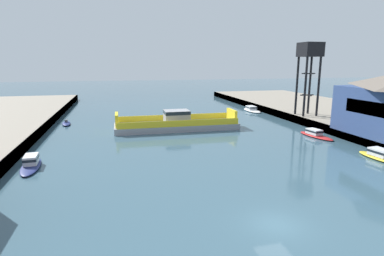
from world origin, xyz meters
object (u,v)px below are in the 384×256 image
at_px(moored_boat_mid_left, 315,134).
at_px(moored_boat_near_left, 31,163).
at_px(moored_boat_near_right, 252,109).
at_px(crane_tower, 310,57).
at_px(chain_ferry, 177,123).
at_px(moored_boat_far_left, 382,156).
at_px(moored_boat_mid_right, 66,123).

bearing_deg(moored_boat_mid_left, moored_boat_near_left, -172.20).
relative_size(moored_boat_near_right, moored_boat_mid_left, 1.08).
bearing_deg(crane_tower, chain_ferry, -179.45).
bearing_deg(moored_boat_far_left, moored_boat_mid_right, 141.35).
relative_size(chain_ferry, moored_boat_near_right, 2.84).
bearing_deg(moored_boat_mid_left, moored_boat_near_right, 87.21).
bearing_deg(moored_boat_far_left, moored_boat_near_left, 170.32).
relative_size(moored_boat_near_left, crane_tower, 0.50).
xyz_separation_m(moored_boat_near_right, crane_tower, (4.30, -16.64, 12.71)).
bearing_deg(moored_boat_mid_right, moored_boat_mid_left, -26.52).
height_order(chain_ferry, moored_boat_near_right, chain_ferry).
distance_m(moored_boat_near_right, crane_tower, 21.38).
relative_size(chain_ferry, moored_boat_mid_left, 3.08).
relative_size(moored_boat_mid_right, crane_tower, 0.36).
relative_size(chain_ferry, moored_boat_far_left, 3.10).
height_order(moored_boat_near_left, moored_boat_mid_right, moored_boat_near_left).
bearing_deg(chain_ferry, moored_boat_mid_left, -28.23).
height_order(moored_boat_near_right, moored_boat_far_left, moored_boat_far_left).
relative_size(moored_boat_near_left, moored_boat_mid_right, 1.39).
xyz_separation_m(moored_boat_near_right, moored_boat_mid_left, (-1.38, -28.25, -0.01)).
xyz_separation_m(chain_ferry, moored_boat_mid_left, (21.14, -11.35, -0.61)).
bearing_deg(moored_boat_mid_right, chain_ferry, -24.71).
height_order(moored_boat_far_left, crane_tower, crane_tower).
height_order(moored_boat_mid_left, moored_boat_far_left, moored_boat_far_left).
height_order(chain_ferry, moored_boat_mid_right, chain_ferry).
height_order(moored_boat_near_left, crane_tower, crane_tower).
relative_size(chain_ferry, moored_boat_mid_right, 4.31).
distance_m(moored_boat_near_right, moored_boat_far_left, 41.21).
relative_size(moored_boat_near_left, moored_boat_near_right, 0.91).
distance_m(chain_ferry, moored_boat_mid_right, 22.52).
distance_m(moored_boat_near_left, moored_boat_mid_right, 26.48).
height_order(moored_boat_near_left, moored_boat_near_right, moored_boat_near_left).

